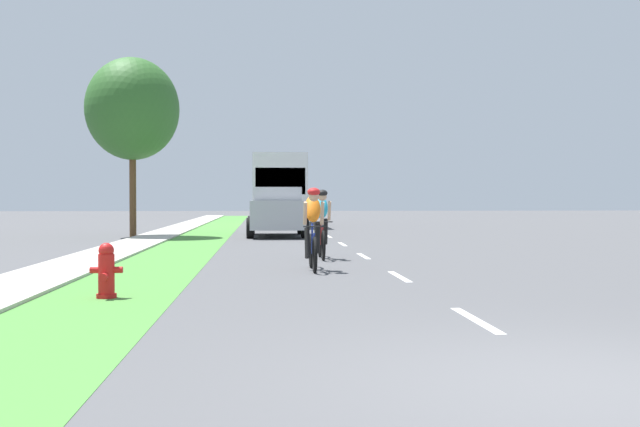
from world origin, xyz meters
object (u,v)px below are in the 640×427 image
Objects in this scene: cyclist_lead at (313,228)px; cyclist_trailing at (321,223)px; suv_silver at (277,210)px; street_tree_near at (132,109)px; bus_white at (278,187)px; fire_hydrant_red at (106,271)px.

cyclist_lead is 1.00× the size of cyclist_trailing.
suv_silver is at bearing 94.57° from cyclist_trailing.
bus_white is at bearing 65.52° from street_tree_near.
cyclist_trailing is 0.37× the size of suv_silver.
fire_hydrant_red is 0.07× the size of bus_white.
cyclist_trailing is 10.39m from suv_silver.
suv_silver is 6.34m from street_tree_near.
street_tree_near reaches higher than bus_white.
bus_white is at bearing 90.39° from cyclist_lead.
fire_hydrant_red is 7.34m from cyclist_trailing.
bus_white is (-0.55, 22.25, 1.17)m from cyclist_trailing.
cyclist_lead reaches higher than fire_hydrant_red.
fire_hydrant_red is 17.42m from street_tree_near.
fire_hydrant_red is at bearing -129.95° from cyclist_lead.
fire_hydrant_red is 0.16× the size of suv_silver.
suv_silver is at bearing 91.95° from cyclist_lead.
cyclist_trailing is at bearing 82.10° from cyclist_lead.
cyclist_lead is at bearing -88.05° from suv_silver.
bus_white is 13.43m from street_tree_near.
cyclist_lead is 0.27× the size of street_tree_near.
bus_white reaches higher than cyclist_lead.
fire_hydrant_red is 0.44× the size of cyclist_lead.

